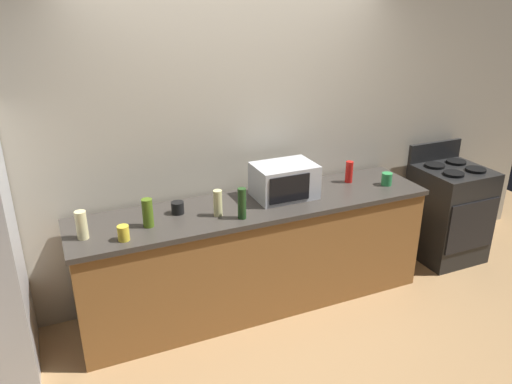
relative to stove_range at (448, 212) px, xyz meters
name	(u,v)px	position (x,y,z in m)	size (l,w,h in m)	color
ground_plane	(277,329)	(-2.00, -0.40, -0.46)	(8.00, 8.00, 0.00)	#A87F51
back_wall	(236,134)	(-2.00, 0.41, 0.89)	(6.40, 0.10, 2.70)	#B2A893
counter_run	(256,255)	(-2.00, 0.00, -0.01)	(2.84, 0.64, 0.90)	brown
stove_range	(448,212)	(0.00, 0.00, 0.00)	(0.60, 0.61, 1.08)	black
microwave	(284,181)	(-1.74, 0.05, 0.57)	(0.48, 0.35, 0.27)	#B7BABF
bottle_hot_sauce	(349,172)	(-1.08, 0.11, 0.53)	(0.06, 0.06, 0.18)	red
bottle_olive_oil	(148,213)	(-2.84, -0.05, 0.54)	(0.08, 0.08, 0.21)	#4C6B19
bottle_wine	(242,203)	(-2.19, -0.19, 0.55)	(0.06, 0.06, 0.23)	#1E3F19
bottle_hand_soap	(82,225)	(-3.28, -0.06, 0.54)	(0.08, 0.08, 0.20)	beige
bottle_vinegar	(218,203)	(-2.34, -0.08, 0.54)	(0.06, 0.06, 0.20)	beige
mug_yellow	(123,233)	(-3.04, -0.19, 0.49)	(0.08, 0.08, 0.10)	yellow
mug_black	(178,208)	(-2.60, 0.08, 0.48)	(0.09, 0.09, 0.09)	black
mug_green	(387,179)	(-0.83, -0.07, 0.49)	(0.09, 0.09, 0.11)	#2D8C47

